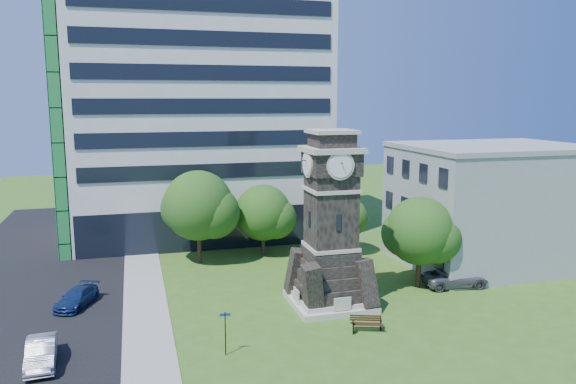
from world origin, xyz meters
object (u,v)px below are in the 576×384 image
object	(u,v)px
car_street_mid	(41,353)
park_bench	(367,323)
clock_tower	(331,231)
car_street_north	(77,298)
car_east_lot	(455,278)
street_sign	(225,328)

from	to	relation	value
car_street_mid	park_bench	size ratio (longest dim) A/B	2.18
clock_tower	car_street_north	size ratio (longest dim) A/B	2.91
car_east_lot	park_bench	size ratio (longest dim) A/B	2.55
park_bench	street_sign	xyz separation A→B (m)	(-8.97, -0.91, 1.05)
car_street_mid	street_sign	xyz separation A→B (m)	(9.82, -1.47, 0.89)
park_bench	street_sign	size ratio (longest dim) A/B	0.77
car_street_mid	park_bench	bearing A→B (deg)	-6.01
car_street_mid	car_east_lot	bearing A→B (deg)	6.30
car_east_lot	clock_tower	bearing A→B (deg)	100.41
street_sign	car_east_lot	bearing A→B (deg)	27.28
car_street_mid	car_street_north	world-z (taller)	car_street_mid
park_bench	clock_tower	bearing A→B (deg)	116.93
car_street_mid	street_sign	bearing A→B (deg)	-12.82
car_east_lot	park_bench	distance (m)	11.54
clock_tower	car_east_lot	world-z (taller)	clock_tower
car_street_north	street_sign	world-z (taller)	street_sign
street_sign	car_street_north	bearing A→B (deg)	137.82
car_east_lot	car_street_mid	bearing A→B (deg)	105.89
car_street_mid	car_east_lot	xyz separation A→B (m)	(28.69, 5.38, -0.01)
car_street_north	car_street_mid	bearing A→B (deg)	-73.88
car_street_north	street_sign	size ratio (longest dim) A/B	1.66
street_sign	clock_tower	bearing A→B (deg)	42.61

